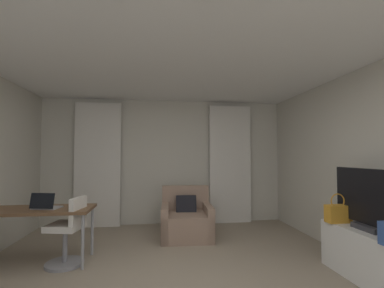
{
  "coord_description": "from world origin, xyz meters",
  "views": [
    {
      "loc": [
        -0.21,
        -2.68,
        1.43
      ],
      "look_at": [
        0.32,
        1.28,
        1.6
      ],
      "focal_mm": 24.91,
      "sensor_mm": 36.0,
      "label": 1
    }
  ],
  "objects_px": {
    "desk_chair": "(68,235)",
    "tv_flatscreen": "(369,201)",
    "laptop": "(46,205)",
    "desk": "(36,213)",
    "handbag_primary": "(338,213)",
    "armchair": "(186,221)",
    "tv_console": "(374,258)"
  },
  "relations": [
    {
      "from": "desk_chair",
      "to": "handbag_primary",
      "type": "bearing_deg",
      "value": -9.32
    },
    {
      "from": "laptop",
      "to": "armchair",
      "type": "bearing_deg",
      "value": 25.26
    },
    {
      "from": "handbag_primary",
      "to": "armchair",
      "type": "bearing_deg",
      "value": 138.96
    },
    {
      "from": "handbag_primary",
      "to": "desk_chair",
      "type": "bearing_deg",
      "value": 170.68
    },
    {
      "from": "armchair",
      "to": "handbag_primary",
      "type": "relative_size",
      "value": 2.47
    },
    {
      "from": "armchair",
      "to": "tv_console",
      "type": "distance_m",
      "value": 2.73
    },
    {
      "from": "desk_chair",
      "to": "tv_console",
      "type": "bearing_deg",
      "value": -15.59
    },
    {
      "from": "tv_flatscreen",
      "to": "handbag_primary",
      "type": "height_order",
      "value": "tv_flatscreen"
    },
    {
      "from": "desk_chair",
      "to": "tv_flatscreen",
      "type": "distance_m",
      "value": 3.72
    },
    {
      "from": "desk",
      "to": "handbag_primary",
      "type": "height_order",
      "value": "handbag_primary"
    },
    {
      "from": "tv_console",
      "to": "handbag_primary",
      "type": "distance_m",
      "value": 0.6
    },
    {
      "from": "desk_chair",
      "to": "tv_flatscreen",
      "type": "xyz_separation_m",
      "value": [
        3.56,
        -0.94,
        0.52
      ]
    },
    {
      "from": "tv_console",
      "to": "desk",
      "type": "bearing_deg",
      "value": 164.85
    },
    {
      "from": "laptop",
      "to": "tv_flatscreen",
      "type": "distance_m",
      "value": 3.99
    },
    {
      "from": "desk",
      "to": "laptop",
      "type": "height_order",
      "value": "laptop"
    },
    {
      "from": "armchair",
      "to": "tv_console",
      "type": "height_order",
      "value": "armchair"
    },
    {
      "from": "armchair",
      "to": "tv_console",
      "type": "xyz_separation_m",
      "value": [
        1.89,
        -1.97,
        0.0
      ]
    },
    {
      "from": "desk_chair",
      "to": "laptop",
      "type": "relative_size",
      "value": 2.4
    },
    {
      "from": "armchair",
      "to": "desk",
      "type": "bearing_deg",
      "value": -157.24
    },
    {
      "from": "armchair",
      "to": "desk_chair",
      "type": "height_order",
      "value": "desk_chair"
    },
    {
      "from": "laptop",
      "to": "desk",
      "type": "bearing_deg",
      "value": 162.05
    },
    {
      "from": "laptop",
      "to": "handbag_primary",
      "type": "height_order",
      "value": "handbag_primary"
    },
    {
      "from": "tv_flatscreen",
      "to": "handbag_primary",
      "type": "relative_size",
      "value": 2.78
    },
    {
      "from": "armchair",
      "to": "handbag_primary",
      "type": "bearing_deg",
      "value": -41.04
    },
    {
      "from": "desk_chair",
      "to": "tv_flatscreen",
      "type": "height_order",
      "value": "tv_flatscreen"
    },
    {
      "from": "desk",
      "to": "tv_flatscreen",
      "type": "relative_size",
      "value": 1.4
    },
    {
      "from": "armchair",
      "to": "desk",
      "type": "xyz_separation_m",
      "value": [
        -2.12,
        -0.89,
        0.38
      ]
    },
    {
      "from": "handbag_primary",
      "to": "desk",
      "type": "bearing_deg",
      "value": 170.42
    },
    {
      "from": "desk",
      "to": "armchair",
      "type": "bearing_deg",
      "value": 22.76
    },
    {
      "from": "laptop",
      "to": "tv_flatscreen",
      "type": "xyz_separation_m",
      "value": [
        3.86,
        -0.99,
        0.14
      ]
    },
    {
      "from": "armchair",
      "to": "laptop",
      "type": "xyz_separation_m",
      "value": [
        -1.98,
        -0.93,
        0.49
      ]
    },
    {
      "from": "armchair",
      "to": "desk_chair",
      "type": "bearing_deg",
      "value": -149.64
    }
  ]
}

